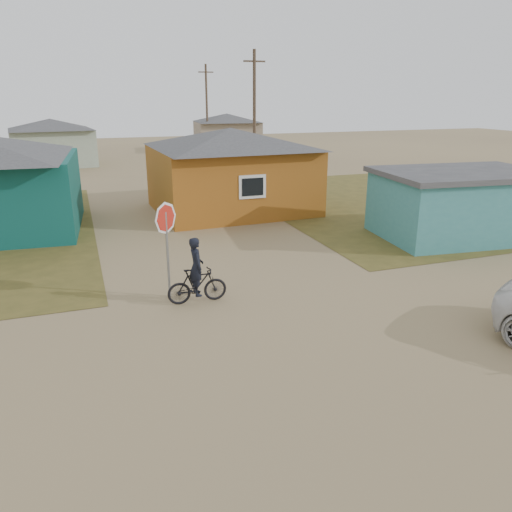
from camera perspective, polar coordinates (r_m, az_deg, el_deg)
The scene contains 10 objects.
ground at distance 11.19m, azimuth 6.20°, elevation -10.76°, with size 120.00×120.00×0.00m, color #907953.
grass_ne at distance 29.01m, azimuth 20.27°, elevation 6.23°, with size 20.00×18.00×0.00m, color brown.
house_yellow at distance 24.04m, azimuth -2.84°, elevation 9.92°, with size 7.72×6.76×3.90m.
shed_turquoise at distance 21.05m, azimuth 22.28°, elevation 5.54°, with size 6.71×4.93×2.60m.
house_pale_west at distance 42.96m, azimuth -22.26°, elevation 12.00°, with size 7.04×6.15×3.60m.
house_beige_east at distance 50.98m, azimuth -3.32°, elevation 14.00°, with size 6.95×6.05×3.60m.
utility_pole_near at distance 32.68m, azimuth -0.19°, elevation 15.83°, with size 1.40×0.20×8.00m.
utility_pole_far at distance 48.29m, azimuth -5.64°, elevation 16.44°, with size 1.40×0.20×8.00m.
stop_sign at distance 13.54m, azimuth -10.23°, elevation 3.11°, with size 0.84×0.34×2.68m.
cyclist at distance 13.41m, azimuth -6.77°, elevation -2.65°, with size 1.62×0.59×1.82m.
Camera 1 is at (-4.40, -8.78, 5.36)m, focal length 35.00 mm.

